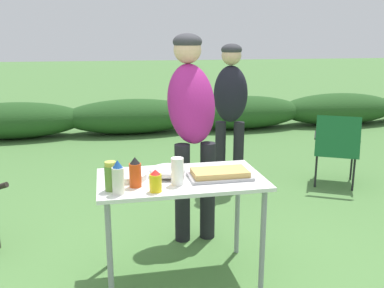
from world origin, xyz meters
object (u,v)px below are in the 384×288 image
folding_table (181,188)px  plate_stack (130,176)px  standing_person_with_beanie (230,101)px  standing_person_in_dark_puffer (191,113)px  mixing_bowl (167,171)px  camp_chair_green_behind_table (336,146)px  relish_jar (111,176)px  mayo_bottle (118,178)px  food_tray (220,174)px  paper_cup_stack (177,171)px  mustard_bottle (156,181)px  hot_sauce_bottle (135,173)px

folding_table → plate_stack: bearing=174.2°
standing_person_with_beanie → standing_person_in_dark_puffer: bearing=-103.9°
folding_table → mixing_bowl: mixing_bowl is taller
mixing_bowl → camp_chair_green_behind_table: 2.61m
standing_person_in_dark_puffer → camp_chair_green_behind_table: bearing=21.8°
folding_table → relish_jar: size_ratio=6.06×
mayo_bottle → standing_person_with_beanie: (1.28, 1.96, 0.14)m
plate_stack → standing_person_in_dark_puffer: (0.55, 0.66, 0.29)m
food_tray → standing_person_in_dark_puffer: standing_person_in_dark_puffer is taller
food_tray → paper_cup_stack: 0.31m
relish_jar → mustard_bottle: size_ratio=1.30×
food_tray → relish_jar: (-0.71, -0.09, 0.06)m
food_tray → mustard_bottle: mustard_bottle is taller
food_tray → mayo_bottle: mayo_bottle is taller
folding_table → mustard_bottle: mustard_bottle is taller
standing_person_in_dark_puffer → standing_person_with_beanie: bearing=55.4°
mixing_bowl → mustard_bottle: bearing=-112.7°
relish_jar → standing_person_with_beanie: standing_person_with_beanie is taller
relish_jar → camp_chair_green_behind_table: 3.04m
standing_person_in_dark_puffer → camp_chair_green_behind_table: 2.09m
mayo_bottle → standing_person_in_dark_puffer: (0.63, 0.91, 0.21)m
relish_jar → standing_person_with_beanie: bearing=55.0°
standing_person_with_beanie → mustard_bottle: bearing=-100.5°
folding_table → mixing_bowl: 0.15m
folding_table → paper_cup_stack: size_ratio=6.29×
folding_table → mustard_bottle: 0.33m
plate_stack → hot_sauce_bottle: bearing=-79.6°
plate_stack → mustard_bottle: bearing=-62.0°
mustard_bottle → standing_person_with_beanie: 2.24m
folding_table → camp_chair_green_behind_table: bearing=36.8°
standing_person_in_dark_puffer → folding_table: bearing=-110.1°
mayo_bottle → mustard_bottle: bearing=-1.9°
paper_cup_stack → mustard_bottle: size_ratio=1.25×
camp_chair_green_behind_table → food_tray: bearing=-109.9°
standing_person_in_dark_puffer → mayo_bottle: bearing=-127.6°
mayo_bottle → standing_person_with_beanie: bearing=56.8°
paper_cup_stack → mayo_bottle: bearing=-166.0°
folding_table → food_tray: 0.28m
mixing_bowl → paper_cup_stack: size_ratio=1.40×
camp_chair_green_behind_table → mustard_bottle: bearing=-113.3°
folding_table → paper_cup_stack: bearing=-109.5°
mixing_bowl → hot_sauce_bottle: hot_sauce_bottle is taller
relish_jar → camp_chair_green_behind_table: size_ratio=0.22×
hot_sauce_bottle → standing_person_with_beanie: (1.17, 1.85, 0.15)m
plate_stack → mayo_bottle: mayo_bottle is taller
folding_table → standing_person_in_dark_puffer: size_ratio=0.65×
mixing_bowl → relish_jar: 0.42m
plate_stack → relish_jar: 0.23m
folding_table → plate_stack: plate_stack is taller
folding_table → camp_chair_green_behind_table: 2.56m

